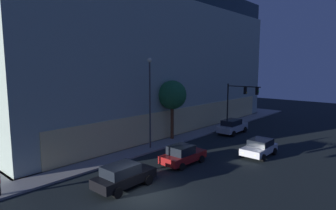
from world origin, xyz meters
TOP-DOWN VIEW (x-y plane):
  - ground_plane at (0.00, 0.00)m, footprint 120.00×120.00m
  - modern_building at (15.10, 18.95)m, footprint 40.04×21.54m
  - traffic_light_far_corner at (21.60, 4.83)m, footprint 0.45×4.48m
  - street_lamp_sidewalk at (7.35, 6.94)m, footprint 0.44×0.44m
  - sidewalk_tree at (11.52, 7.70)m, footprint 3.15×3.15m
  - car_black at (-0.20, 1.85)m, footprint 4.38×2.07m
  - car_red at (6.08, 1.84)m, footprint 4.19×2.14m
  - car_white at (12.50, -1.98)m, footprint 4.04×2.13m
  - car_silver at (18.68, 4.18)m, footprint 4.74×2.07m

SIDE VIEW (x-z plane):
  - ground_plane at x=0.00m, z-range 0.00..0.00m
  - car_white at x=12.50m, z-range 0.03..1.52m
  - car_red at x=6.08m, z-range -0.01..1.60m
  - car_black at x=-0.20m, z-range 0.02..1.67m
  - car_silver at x=18.68m, z-range 0.03..1.76m
  - traffic_light_far_corner at x=21.60m, z-range 1.42..7.15m
  - sidewalk_tree at x=11.52m, z-range 1.75..8.21m
  - street_lamp_sidewalk at x=7.35m, z-range 1.20..9.96m
  - modern_building at x=15.10m, z-range -0.07..18.13m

